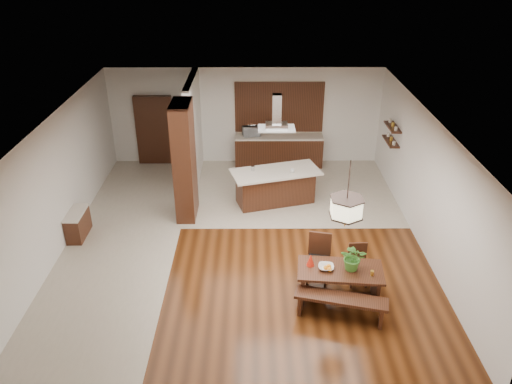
{
  "coord_description": "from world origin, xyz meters",
  "views": [
    {
      "loc": [
        0.26,
        -9.67,
        6.27
      ],
      "look_at": [
        0.3,
        0.0,
        1.25
      ],
      "focal_mm": 35.0,
      "sensor_mm": 36.0,
      "label": 1
    }
  ],
  "objects_px": {
    "dining_chair_left": "(318,260)",
    "dining_chair_right": "(358,266)",
    "hallway_console": "(78,224)",
    "microwave": "(251,131)",
    "kitchen_island": "(275,186)",
    "pendant_lantern": "(348,195)",
    "foliage_plant": "(353,258)",
    "island_cup": "(292,171)",
    "dining_bench": "(340,307)",
    "fruit_bowl": "(326,267)",
    "range_hood": "(277,112)",
    "dining_table": "(340,277)"
  },
  "relations": [
    {
      "from": "dining_bench",
      "to": "island_cup",
      "type": "xyz_separation_m",
      "value": [
        -0.6,
        4.3,
        0.73
      ]
    },
    {
      "from": "hallway_console",
      "to": "foliage_plant",
      "type": "height_order",
      "value": "foliage_plant"
    },
    {
      "from": "foliage_plant",
      "to": "pendant_lantern",
      "type": "bearing_deg",
      "value": -179.82
    },
    {
      "from": "pendant_lantern",
      "to": "range_hood",
      "type": "height_order",
      "value": "same"
    },
    {
      "from": "kitchen_island",
      "to": "microwave",
      "type": "xyz_separation_m",
      "value": [
        -0.63,
        2.38,
        0.62
      ]
    },
    {
      "from": "dining_table",
      "to": "island_cup",
      "type": "bearing_deg",
      "value": 100.01
    },
    {
      "from": "foliage_plant",
      "to": "hallway_console",
      "type": "bearing_deg",
      "value": 159.33
    },
    {
      "from": "dining_chair_right",
      "to": "microwave",
      "type": "xyz_separation_m",
      "value": [
        -2.15,
        5.78,
        0.66
      ]
    },
    {
      "from": "dining_bench",
      "to": "kitchen_island",
      "type": "xyz_separation_m",
      "value": [
        -1.02,
        4.43,
        0.24
      ]
    },
    {
      "from": "dining_bench",
      "to": "microwave",
      "type": "height_order",
      "value": "microwave"
    },
    {
      "from": "hallway_console",
      "to": "dining_chair_right",
      "type": "relative_size",
      "value": 1.04
    },
    {
      "from": "dining_bench",
      "to": "pendant_lantern",
      "type": "relative_size",
      "value": 1.27
    },
    {
      "from": "foliage_plant",
      "to": "range_hood",
      "type": "height_order",
      "value": "range_hood"
    },
    {
      "from": "dining_chair_left",
      "to": "range_hood",
      "type": "bearing_deg",
      "value": 114.59
    },
    {
      "from": "fruit_bowl",
      "to": "range_hood",
      "type": "bearing_deg",
      "value": 101.76
    },
    {
      "from": "dining_table",
      "to": "kitchen_island",
      "type": "height_order",
      "value": "kitchen_island"
    },
    {
      "from": "dining_chair_right",
      "to": "foliage_plant",
      "type": "relative_size",
      "value": 1.62
    },
    {
      "from": "hallway_console",
      "to": "kitchen_island",
      "type": "xyz_separation_m",
      "value": [
        4.62,
        1.63,
        0.16
      ]
    },
    {
      "from": "dining_chair_right",
      "to": "fruit_bowl",
      "type": "xyz_separation_m",
      "value": [
        -0.72,
        -0.43,
        0.28
      ]
    },
    {
      "from": "dining_bench",
      "to": "dining_chair_right",
      "type": "height_order",
      "value": "dining_chair_right"
    },
    {
      "from": "dining_chair_right",
      "to": "pendant_lantern",
      "type": "distance_m",
      "value": 1.93
    },
    {
      "from": "kitchen_island",
      "to": "range_hood",
      "type": "bearing_deg",
      "value": 73.89
    },
    {
      "from": "hallway_console",
      "to": "pendant_lantern",
      "type": "relative_size",
      "value": 0.67
    },
    {
      "from": "foliage_plant",
      "to": "island_cup",
      "type": "distance_m",
      "value": 3.83
    },
    {
      "from": "island_cup",
      "to": "microwave",
      "type": "height_order",
      "value": "microwave"
    },
    {
      "from": "dining_chair_right",
      "to": "microwave",
      "type": "bearing_deg",
      "value": 107.5
    },
    {
      "from": "hallway_console",
      "to": "island_cup",
      "type": "distance_m",
      "value": 5.29
    },
    {
      "from": "microwave",
      "to": "kitchen_island",
      "type": "bearing_deg",
      "value": -88.29
    },
    {
      "from": "dining_bench",
      "to": "foliage_plant",
      "type": "bearing_deg",
      "value": 64.33
    },
    {
      "from": "dining_table",
      "to": "range_hood",
      "type": "xyz_separation_m",
      "value": [
        -1.07,
        3.86,
        1.98
      ]
    },
    {
      "from": "dining_table",
      "to": "foliage_plant",
      "type": "xyz_separation_m",
      "value": [
        0.22,
        0.0,
        0.44
      ]
    },
    {
      "from": "dining_bench",
      "to": "fruit_bowl",
      "type": "relative_size",
      "value": 5.77
    },
    {
      "from": "island_cup",
      "to": "microwave",
      "type": "xyz_separation_m",
      "value": [
        -1.04,
        2.51,
        0.12
      ]
    },
    {
      "from": "foliage_plant",
      "to": "fruit_bowl",
      "type": "bearing_deg",
      "value": 178.75
    },
    {
      "from": "foliage_plant",
      "to": "island_cup",
      "type": "xyz_separation_m",
      "value": [
        -0.88,
        3.72,
        0.04
      ]
    },
    {
      "from": "dining_chair_left",
      "to": "kitchen_island",
      "type": "distance_m",
      "value": 3.41
    },
    {
      "from": "dining_bench",
      "to": "dining_chair_left",
      "type": "bearing_deg",
      "value": 104.88
    },
    {
      "from": "foliage_plant",
      "to": "island_cup",
      "type": "bearing_deg",
      "value": 103.25
    },
    {
      "from": "foliage_plant",
      "to": "kitchen_island",
      "type": "xyz_separation_m",
      "value": [
        -1.29,
        3.85,
        -0.46
      ]
    },
    {
      "from": "foliage_plant",
      "to": "microwave",
      "type": "distance_m",
      "value": 6.52
    },
    {
      "from": "pendant_lantern",
      "to": "hallway_console",
      "type": "bearing_deg",
      "value": 158.6
    },
    {
      "from": "dining_chair_left",
      "to": "dining_chair_right",
      "type": "bearing_deg",
      "value": 6.67
    },
    {
      "from": "hallway_console",
      "to": "dining_table",
      "type": "distance_m",
      "value": 6.11
    },
    {
      "from": "dining_chair_left",
      "to": "microwave",
      "type": "height_order",
      "value": "microwave"
    },
    {
      "from": "fruit_bowl",
      "to": "microwave",
      "type": "height_order",
      "value": "microwave"
    },
    {
      "from": "pendant_lantern",
      "to": "dining_chair_right",
      "type": "bearing_deg",
      "value": 45.03
    },
    {
      "from": "range_hood",
      "to": "island_cup",
      "type": "height_order",
      "value": "range_hood"
    },
    {
      "from": "dining_bench",
      "to": "foliage_plant",
      "type": "height_order",
      "value": "foliage_plant"
    },
    {
      "from": "dining_chair_left",
      "to": "kitchen_island",
      "type": "relative_size",
      "value": 0.42
    },
    {
      "from": "dining_chair_left",
      "to": "dining_chair_right",
      "type": "distance_m",
      "value": 0.8
    }
  ]
}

